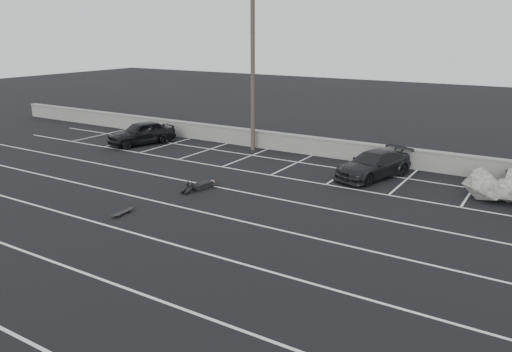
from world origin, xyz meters
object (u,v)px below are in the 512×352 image
Objects in this scene: utility_pole at (253,70)px; person at (204,182)px; car_left at (141,133)px; skateboard at (123,213)px; car_right at (373,165)px; trash_bin at (511,180)px.

utility_pole reaches higher than person.
skateboard is at bearing -30.05° from car_left.
car_left is at bearing 158.08° from person.
person is (2.12, -7.59, -4.51)m from utility_pole.
person reaches higher than skateboard.
utility_pole is at bearing -174.28° from car_right.
car_right is at bearing -13.03° from utility_pole.
utility_pole reaches higher than trash_bin.
trash_bin is 13.95m from person.
trash_bin is at bearing 24.25° from car_left.
skateboard is at bearing -89.36° from person.
car_left is 1.63× the size of person.
trash_bin reaches higher than person.
person is (8.95, -5.20, -0.48)m from car_left.
car_right is (14.98, 0.50, -0.08)m from car_left.
car_right is at bearing -167.10° from trash_bin.
car_left reaches higher than car_right.
utility_pole reaches higher than car_left.
car_right is 9.32m from utility_pole.
car_right is at bearing 21.07° from car_left.
trash_bin is at bearing 38.92° from skateboard.
utility_pole is 14.78m from trash_bin.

